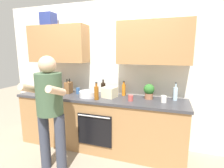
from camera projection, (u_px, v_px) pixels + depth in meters
name	position (u px, v px, depth m)	size (l,w,h in m)	color
ground_plane	(99.00, 146.00, 3.07)	(12.00, 12.00, 0.00)	gray
back_wall_unit	(104.00, 60.00, 3.05)	(4.00, 0.38, 2.50)	silver
counter	(99.00, 122.00, 2.98)	(2.84, 0.67, 0.90)	#A37547
person_standing	(50.00, 106.00, 2.30)	(0.49, 0.45, 1.59)	#383D4C
bottle_juice	(124.00, 90.00, 2.96)	(0.06, 0.06, 0.25)	orange
bottle_oil	(69.00, 87.00, 3.28)	(0.06, 0.06, 0.21)	olive
bottle_hotsauce	(43.00, 86.00, 3.04)	(0.07, 0.07, 0.35)	red
bottle_wine	(50.00, 85.00, 3.13)	(0.07, 0.07, 0.33)	#471419
bottle_syrup	(96.00, 93.00, 2.71)	(0.07, 0.07, 0.28)	#8C4C14
bottle_soy	(103.00, 88.00, 3.04)	(0.08, 0.08, 0.26)	black
bottle_water	(175.00, 93.00, 2.67)	(0.07, 0.07, 0.28)	silver
cup_tea	(78.00, 91.00, 3.10)	(0.07, 0.07, 0.11)	#33598C
cup_coffee	(164.00, 99.00, 2.57)	(0.08, 0.08, 0.10)	white
cup_ceramic	(131.00, 98.00, 2.65)	(0.08, 0.08, 0.09)	#BF4C47
mixing_bowl	(88.00, 94.00, 2.88)	(0.29, 0.29, 0.10)	silver
knife_block	(69.00, 88.00, 3.12)	(0.10, 0.14, 0.26)	brown
potted_herb	(149.00, 91.00, 2.74)	(0.17, 0.17, 0.24)	#9E6647
grocery_bag_rice	(110.00, 92.00, 2.85)	(0.21, 0.20, 0.17)	beige
grocery_bag_bread	(46.00, 86.00, 3.30)	(0.26, 0.21, 0.21)	tan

